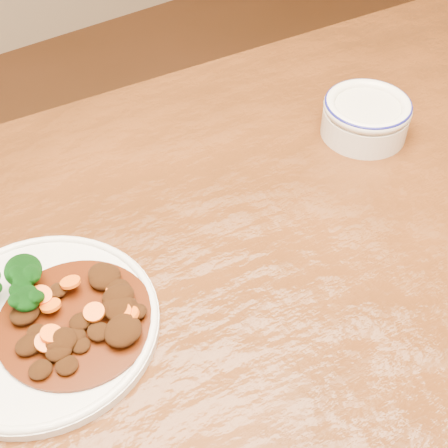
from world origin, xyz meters
TOP-DOWN VIEW (x-y plane):
  - dining_table at (0.00, 0.00)m, footprint 1.58×1.04m
  - dinner_plate at (-0.25, 0.06)m, footprint 0.27×0.27m
  - mince_stew at (-0.20, 0.03)m, footprint 0.18×0.18m
  - dip_bowl at (0.32, 0.12)m, footprint 0.13×0.13m

SIDE VIEW (x-z plane):
  - dining_table at x=0.00m, z-range 0.30..1.05m
  - dinner_plate at x=-0.25m, z-range 0.75..0.77m
  - mince_stew at x=-0.20m, z-range 0.76..0.79m
  - dip_bowl at x=0.32m, z-range 0.75..0.81m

